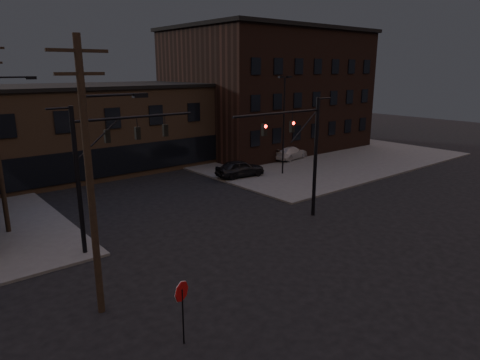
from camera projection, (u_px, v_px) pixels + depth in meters
name	position (u px, v px, depth m)	size (l,w,h in m)	color
ground	(295.00, 264.00, 22.11)	(140.00, 140.00, 0.00)	black
sidewalk_ne	(288.00, 151.00, 52.04)	(30.00, 30.00, 0.15)	#474744
building_row	(89.00, 129.00, 42.04)	(40.00, 12.00, 8.00)	brown
building_right	(267.00, 92.00, 53.28)	(22.00, 16.00, 14.00)	black
traffic_signal_near	(304.00, 146.00, 27.51)	(7.12, 0.24, 8.00)	black
traffic_signal_far	(101.00, 161.00, 22.70)	(7.12, 0.24, 8.00)	black
stop_sign	(182.00, 298.00, 15.25)	(0.72, 0.33, 2.48)	black
utility_pole_near	(91.00, 174.00, 16.33)	(3.70, 0.28, 11.00)	black
lot_light_a	(284.00, 117.00, 39.16)	(1.50, 0.28, 9.14)	black
lot_light_b	(290.00, 109.00, 46.58)	(1.50, 0.28, 9.14)	black
parked_car_lot_a	(240.00, 168.00, 39.13)	(1.84, 4.57, 1.56)	black
parked_car_lot_b	(290.00, 153.00, 46.82)	(1.99, 4.89, 1.42)	#BEBDC0
car_crossing	(131.00, 164.00, 41.79)	(1.54, 4.41, 1.45)	black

